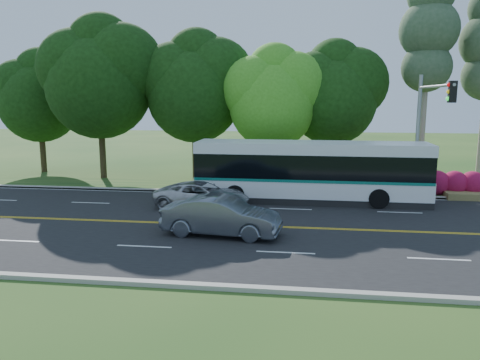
# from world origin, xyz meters

# --- Properties ---
(ground) EXTENTS (120.00, 120.00, 0.00)m
(ground) POSITION_xyz_m (0.00, 0.00, 0.00)
(ground) COLOR #204717
(ground) RESTS_ON ground
(road) EXTENTS (60.00, 14.00, 0.02)m
(road) POSITION_xyz_m (0.00, 0.00, 0.01)
(road) COLOR black
(road) RESTS_ON ground
(curb_north) EXTENTS (60.00, 0.30, 0.15)m
(curb_north) POSITION_xyz_m (0.00, 7.15, 0.07)
(curb_north) COLOR #A6A296
(curb_north) RESTS_ON ground
(curb_south) EXTENTS (60.00, 0.30, 0.15)m
(curb_south) POSITION_xyz_m (0.00, -7.15, 0.07)
(curb_south) COLOR #A6A296
(curb_south) RESTS_ON ground
(grass_verge) EXTENTS (60.00, 4.00, 0.10)m
(grass_verge) POSITION_xyz_m (0.00, 9.00, 0.05)
(grass_verge) COLOR #204717
(grass_verge) RESTS_ON ground
(lane_markings) EXTENTS (57.60, 13.82, 0.00)m
(lane_markings) POSITION_xyz_m (-0.09, 0.00, 0.02)
(lane_markings) COLOR gold
(lane_markings) RESTS_ON road
(tree_row) EXTENTS (44.70, 9.10, 13.84)m
(tree_row) POSITION_xyz_m (-5.15, 12.13, 6.73)
(tree_row) COLOR black
(tree_row) RESTS_ON ground
(bougainvillea_hedge) EXTENTS (9.50, 2.25, 1.50)m
(bougainvillea_hedge) POSITION_xyz_m (7.18, 8.15, 0.72)
(bougainvillea_hedge) COLOR maroon
(bougainvillea_hedge) RESTS_ON ground
(traffic_signal) EXTENTS (0.42, 6.10, 7.00)m
(traffic_signal) POSITION_xyz_m (6.49, 5.40, 4.67)
(traffic_signal) COLOR gray
(traffic_signal) RESTS_ON ground
(transit_bus) EXTENTS (12.70, 2.92, 3.32)m
(transit_bus) POSITION_xyz_m (0.51, 5.53, 1.66)
(transit_bus) COLOR white
(transit_bus) RESTS_ON road
(sedan) EXTENTS (5.13, 2.29, 1.64)m
(sedan) POSITION_xyz_m (-3.27, -1.57, 0.84)
(sedan) COLOR #555B67
(sedan) RESTS_ON road
(suv) EXTENTS (5.14, 2.78, 1.37)m
(suv) POSITION_xyz_m (-5.11, 3.11, 0.70)
(suv) COLOR #BBBDC0
(suv) RESTS_ON road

